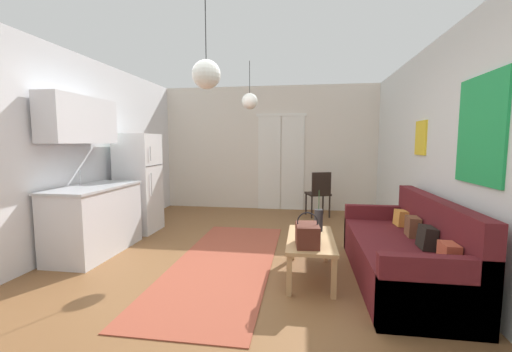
{
  "coord_description": "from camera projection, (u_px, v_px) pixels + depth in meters",
  "views": [
    {
      "loc": [
        0.77,
        -3.3,
        1.45
      ],
      "look_at": [
        0.07,
        1.36,
        0.96
      ],
      "focal_mm": 22.55,
      "sensor_mm": 36.0,
      "label": 1
    }
  ],
  "objects": [
    {
      "name": "ground_plane",
      "position": [
        231.0,
        280.0,
        3.52
      ],
      "size": [
        5.16,
        7.88,
        0.1
      ],
      "primitive_type": "cube",
      "color": "brown"
    },
    {
      "name": "wall_back",
      "position": [
        269.0,
        149.0,
        7.0
      ],
      "size": [
        4.76,
        0.13,
        2.65
      ],
      "color": "silver",
      "rests_on": "ground_plane"
    },
    {
      "name": "wall_right",
      "position": [
        471.0,
        155.0,
        3.03
      ],
      "size": [
        0.12,
        7.48,
        2.65
      ],
      "color": "silver",
      "rests_on": "ground_plane"
    },
    {
      "name": "wall_left",
      "position": [
        34.0,
        153.0,
        3.72
      ],
      "size": [
        0.12,
        7.48,
        2.65
      ],
      "color": "silver",
      "rests_on": "ground_plane"
    },
    {
      "name": "area_rug",
      "position": [
        224.0,
        262.0,
        3.9
      ],
      "size": [
        1.16,
        3.16,
        0.01
      ],
      "primitive_type": "cube",
      "color": "#9E4733",
      "rests_on": "ground_plane"
    },
    {
      "name": "couch",
      "position": [
        407.0,
        255.0,
        3.36
      ],
      "size": [
        0.85,
        2.06,
        0.88
      ],
      "color": "#5B191E",
      "rests_on": "ground_plane"
    },
    {
      "name": "coffee_table",
      "position": [
        311.0,
        243.0,
        3.46
      ],
      "size": [
        0.49,
        1.04,
        0.43
      ],
      "color": "tan",
      "rests_on": "ground_plane"
    },
    {
      "name": "bamboo_vase",
      "position": [
        319.0,
        220.0,
        3.71
      ],
      "size": [
        0.1,
        0.1,
        0.47
      ],
      "color": "#2D2D33",
      "rests_on": "coffee_table"
    },
    {
      "name": "handbag",
      "position": [
        307.0,
        235.0,
        3.18
      ],
      "size": [
        0.25,
        0.34,
        0.34
      ],
      "color": "#512319",
      "rests_on": "coffee_table"
    },
    {
      "name": "refrigerator",
      "position": [
        139.0,
        183.0,
        5.22
      ],
      "size": [
        0.59,
        0.6,
        1.59
      ],
      "color": "white",
      "rests_on": "ground_plane"
    },
    {
      "name": "kitchen_counter",
      "position": [
        92.0,
        196.0,
        4.18
      ],
      "size": [
        0.64,
        1.31,
        2.03
      ],
      "color": "silver",
      "rests_on": "ground_plane"
    },
    {
      "name": "accent_chair",
      "position": [
        319.0,
        192.0,
        6.25
      ],
      "size": [
        0.53,
        0.51,
        0.89
      ],
      "rotation": [
        0.0,
        0.0,
        3.46
      ],
      "color": "black",
      "rests_on": "ground_plane"
    },
    {
      "name": "pendant_lamp_near",
      "position": [
        206.0,
        74.0,
        2.62
      ],
      "size": [
        0.24,
        0.24,
        0.77
      ],
      "color": "black"
    },
    {
      "name": "pendant_lamp_far",
      "position": [
        250.0,
        101.0,
        4.8
      ],
      "size": [
        0.24,
        0.24,
        0.71
      ],
      "color": "black"
    }
  ]
}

